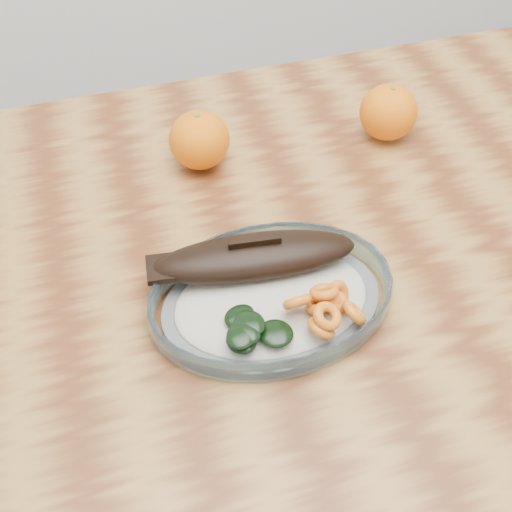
# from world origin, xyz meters

# --- Properties ---
(ground) EXTENTS (3.00, 3.00, 0.00)m
(ground) POSITION_xyz_m (0.00, 0.00, 0.00)
(ground) COLOR slate
(ground) RESTS_ON ground
(dining_table) EXTENTS (1.20, 0.80, 0.75)m
(dining_table) POSITION_xyz_m (0.00, 0.00, 0.65)
(dining_table) COLOR #603116
(dining_table) RESTS_ON ground
(plated_meal) EXTENTS (0.50, 0.50, 0.08)m
(plated_meal) POSITION_xyz_m (-0.09, -0.08, 0.77)
(plated_meal) COLOR white
(plated_meal) RESTS_ON dining_table
(orange_left) EXTENTS (0.08, 0.08, 0.08)m
(orange_left) POSITION_xyz_m (-0.10, 0.18, 0.79)
(orange_left) COLOR #FA4A05
(orange_left) RESTS_ON dining_table
(orange_right) EXTENTS (0.08, 0.08, 0.08)m
(orange_right) POSITION_xyz_m (0.17, 0.17, 0.79)
(orange_right) COLOR #FA4A05
(orange_right) RESTS_ON dining_table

